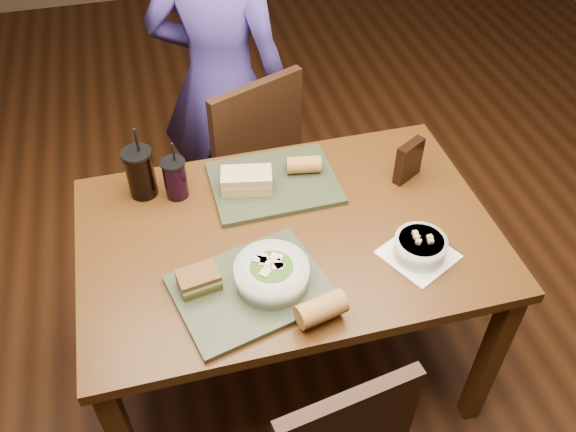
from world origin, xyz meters
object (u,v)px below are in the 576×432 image
Objects in this scene: salad_bowl at (272,273)px; cup_cola at (140,173)px; baguette_near at (321,309)px; baguette_far at (304,165)px; chair_far at (254,157)px; tray_near at (251,289)px; dining_table at (288,251)px; tray_far at (274,183)px; sandwich_near at (199,280)px; diner at (221,84)px; chip_bag at (409,161)px; sandwich_far at (247,180)px; soup_bowl at (420,247)px; cup_berry at (175,178)px.

salad_bowl is 0.59m from cup_cola.
baguette_near reaches higher than baguette_far.
chair_far reaches higher than tray_near.
cup_cola is (-0.42, 0.30, 0.18)m from dining_table.
tray_near and tray_far have the same top height.
dining_table is 10.30× the size of sandwich_near.
diner reaches higher than salad_bowl.
chair_far is 0.52m from tray_far.
salad_bowl is 1.83× the size of baguette_far.
chair_far is 3.46× the size of cup_cola.
dining_table is 9.53× the size of baguette_near.
chip_bag reaches higher than baguette_near.
sandwich_far reaches higher than tray_near.
soup_bowl is at bearing -32.37° from cup_cola.
cup_cola is (-0.43, 0.07, 0.08)m from tray_far.
baguette_near reaches higher than sandwich_far.
tray_far is 3.60× the size of baguette_far.
tray_near is 2.31× the size of sandwich_far.
chair_far is (0.03, 0.68, -0.14)m from dining_table.
soup_bowl reaches higher than tray_near.
tray_near reaches higher than dining_table.
diner is 1.07m from tray_near.
tray_near is at bearing 137.75° from baguette_near.
salad_bowl is 1.47× the size of chip_bag.
cup_berry reaches higher than baguette_near.
chair_far is at bearing 76.03° from sandwich_far.
baguette_near is at bearing -156.18° from soup_bowl.
dining_table is at bearing 90.12° from baguette_near.
soup_bowl is 0.50m from baguette_far.
tray_far is at bearing 68.21° from tray_near.
sandwich_far is (-0.44, 0.41, 0.02)m from soup_bowl.
cup_cola is 0.11m from cup_berry.
sandwich_far is at bearing 111.58° from dining_table.
tray_far is at bearing 7.58° from sandwich_far.
chair_far is 0.97m from soup_bowl.
sandwich_near is at bearing 172.43° from chip_bag.
soup_bowl is 1.17× the size of cup_berry.
chair_far reaches higher than soup_bowl.
baguette_near is 0.93× the size of chip_bag.
tray_near is at bearing -121.86° from baguette_far.
soup_bowl is (0.36, -0.19, 0.13)m from dining_table.
cup_cola reaches higher than dining_table.
cup_cola is at bearing 144.52° from dining_table.
soup_bowl is 1.89× the size of baguette_near.
salad_bowl reaches higher than baguette_near.
sandwich_near is at bearing 177.23° from soup_bowl.
baguette_near is (0.06, -1.21, 0.02)m from diner.
baguette_near is at bearing -91.67° from chair_far.
salad_bowl is 1.69× the size of sandwich_near.
chair_far is 4.22× the size of cup_berry.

